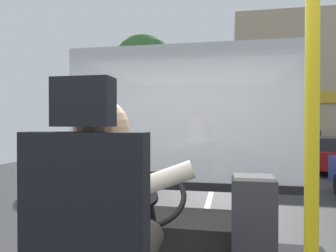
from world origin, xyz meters
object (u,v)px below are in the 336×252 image
steering_console (162,239)px  parked_car_red (331,153)px  bus_driver (107,216)px  parked_car_white (299,142)px  handrail_pole (312,125)px  fare_box (253,242)px

steering_console → parked_car_red: (4.21, 10.12, -0.21)m
bus_driver → parked_car_white: (4.18, 16.48, -0.66)m
bus_driver → steering_console: bus_driver is taller
bus_driver → parked_car_white: 17.02m
steering_console → handrail_pole: 1.84m
handrail_pole → parked_car_red: bearing=73.4°
steering_console → parked_car_red: bearing=67.4°
steering_console → parked_car_white: 15.89m
bus_driver → handrail_pole: (0.78, -0.24, 0.40)m
parked_car_red → parked_car_white: (-0.03, 5.21, 0.08)m
handrail_pole → parked_car_white: (3.40, 16.72, -1.06)m
parked_car_red → parked_car_white: bearing=90.4°
parked_car_white → handrail_pole: bearing=-101.5°
bus_driver → parked_car_white: bus_driver is taller
steering_console → handrail_pole: (0.78, -1.39, 0.93)m
bus_driver → parked_car_red: bus_driver is taller
bus_driver → steering_console: bearing=90.0°
steering_console → parked_car_red: 10.96m
parked_car_red → steering_console: bearing=-112.6°
parked_car_white → parked_car_red: bearing=-89.6°
bus_driver → parked_car_red: (4.21, 11.28, -0.74)m
bus_driver → fare_box: size_ratio=0.96×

